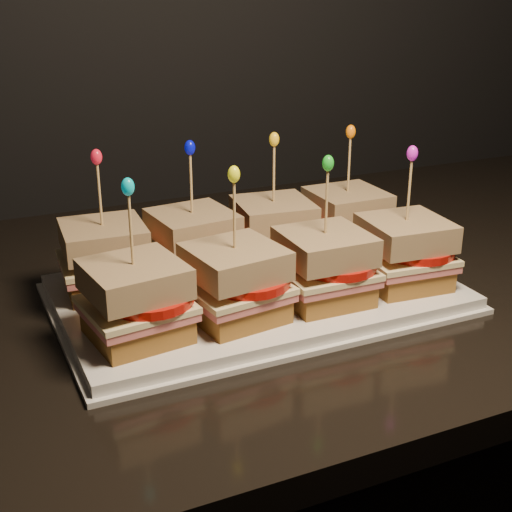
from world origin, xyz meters
name	(u,v)px	position (x,y,z in m)	size (l,w,h in m)	color
granite_slab	(332,272)	(-0.80, 1.65, 0.93)	(2.40, 0.72, 0.03)	black
platter	(256,294)	(-0.94, 1.58, 0.95)	(0.43, 0.27, 0.02)	white
platter_rim	(256,298)	(-0.94, 1.58, 0.95)	(0.44, 0.28, 0.01)	white
sandwich_0_bread_bot	(107,280)	(-1.10, 1.64, 0.97)	(0.09, 0.09, 0.02)	brown
sandwich_0_ham	(106,266)	(-1.10, 1.64, 0.99)	(0.09, 0.09, 0.01)	#CA5C5E
sandwich_0_cheese	(105,261)	(-1.10, 1.64, 1.00)	(0.10, 0.09, 0.01)	beige
sandwich_0_tomato	(117,254)	(-1.08, 1.63, 1.00)	(0.09, 0.09, 0.01)	#B0130A
sandwich_0_bread_top	(103,238)	(-1.10, 1.64, 1.02)	(0.09, 0.09, 0.03)	#562F0B
sandwich_0_pick	(100,198)	(-1.10, 1.64, 1.07)	(0.00, 0.00, 0.09)	tan
sandwich_0_frill	(96,157)	(-1.10, 1.64, 1.11)	(0.01, 0.01, 0.02)	red
sandwich_1_bread_bot	(194,265)	(-0.99, 1.64, 0.97)	(0.09, 0.09, 0.02)	brown
sandwich_1_ham	(193,252)	(-0.99, 1.64, 0.99)	(0.09, 0.09, 0.01)	#CA5C5E
sandwich_1_cheese	(193,247)	(-0.99, 1.64, 1.00)	(0.10, 0.09, 0.01)	beige
sandwich_1_tomato	(205,241)	(-0.98, 1.63, 1.00)	(0.09, 0.09, 0.01)	#B0130A
sandwich_1_bread_top	(193,225)	(-0.99, 1.64, 1.02)	(0.09, 0.09, 0.03)	#562F0B
sandwich_1_pick	(191,187)	(-0.99, 1.64, 1.07)	(0.00, 0.00, 0.09)	tan
sandwich_1_frill	(190,148)	(-0.99, 1.64, 1.11)	(0.01, 0.01, 0.02)	#0609D5
sandwich_2_bread_bot	(273,252)	(-0.89, 1.64, 0.97)	(0.09, 0.09, 0.02)	brown
sandwich_2_ham	(273,240)	(-0.89, 1.64, 0.99)	(0.09, 0.09, 0.01)	#CA5C5E
sandwich_2_cheese	(273,234)	(-0.89, 1.64, 1.00)	(0.10, 0.09, 0.01)	beige
sandwich_2_tomato	(284,229)	(-0.88, 1.63, 1.00)	(0.09, 0.09, 0.01)	#B0130A
sandwich_2_bread_top	(274,213)	(-0.89, 1.64, 1.02)	(0.09, 0.09, 0.03)	#562F0B
sandwich_2_pick	(274,177)	(-0.89, 1.64, 1.07)	(0.00, 0.00, 0.09)	tan
sandwich_2_frill	(274,139)	(-0.89, 1.64, 1.11)	(0.01, 0.01, 0.02)	yellow
sandwich_3_bread_bot	(345,240)	(-0.79, 1.64, 0.97)	(0.09, 0.09, 0.02)	brown
sandwich_3_ham	(346,228)	(-0.79, 1.64, 0.99)	(0.09, 0.09, 0.01)	#CA5C5E
sandwich_3_cheese	(346,223)	(-0.79, 1.64, 1.00)	(0.10, 0.09, 0.01)	beige
sandwich_3_tomato	(357,217)	(-0.77, 1.63, 1.00)	(0.09, 0.09, 0.01)	#B0130A
sandwich_3_bread_top	(347,203)	(-0.79, 1.64, 1.02)	(0.09, 0.09, 0.03)	#562F0B
sandwich_3_pick	(349,168)	(-0.79, 1.64, 1.07)	(0.00, 0.00, 0.09)	tan
sandwich_3_frill	(351,132)	(-0.79, 1.64, 1.11)	(0.01, 0.01, 0.02)	orange
sandwich_4_bread_bot	(137,326)	(-1.10, 1.52, 0.97)	(0.09, 0.09, 0.02)	brown
sandwich_4_ham	(136,311)	(-1.10, 1.52, 0.99)	(0.09, 0.09, 0.01)	#CA5C5E
sandwich_4_cheese	(136,305)	(-1.10, 1.52, 1.00)	(0.10, 0.09, 0.01)	beige
sandwich_4_tomato	(149,298)	(-1.08, 1.51, 1.00)	(0.09, 0.09, 0.01)	#B0130A
sandwich_4_bread_top	(134,279)	(-1.10, 1.52, 1.02)	(0.09, 0.09, 0.03)	#562F0B
sandwich_4_pick	(131,234)	(-1.10, 1.52, 1.07)	(0.00, 0.00, 0.09)	tan
sandwich_4_frill	(128,187)	(-1.10, 1.52, 1.11)	(0.01, 0.01, 0.02)	#03AABB
sandwich_5_bread_bot	(235,307)	(-0.99, 1.52, 0.97)	(0.09, 0.09, 0.02)	brown
sandwich_5_ham	(235,293)	(-0.99, 1.52, 0.99)	(0.09, 0.09, 0.01)	#CA5C5E
sandwich_5_cheese	(235,286)	(-0.99, 1.52, 1.00)	(0.10, 0.09, 0.01)	beige
sandwich_5_tomato	(248,280)	(-0.98, 1.51, 1.00)	(0.09, 0.09, 0.01)	#B0130A
sandwich_5_bread_top	(235,262)	(-0.99, 1.52, 1.02)	(0.09, 0.09, 0.03)	#562F0B
sandwich_5_pick	(234,219)	(-0.99, 1.52, 1.07)	(0.00, 0.00, 0.09)	tan
sandwich_5_frill	(234,174)	(-0.99, 1.52, 1.11)	(0.01, 0.01, 0.02)	yellow
sandwich_6_bread_bot	(323,289)	(-0.89, 1.52, 0.97)	(0.09, 0.09, 0.02)	brown
sandwich_6_ham	(324,276)	(-0.89, 1.52, 0.99)	(0.09, 0.09, 0.01)	#CA5C5E
sandwich_6_cheese	(324,270)	(-0.89, 1.52, 1.00)	(0.10, 0.09, 0.01)	beige
sandwich_6_tomato	(337,264)	(-0.88, 1.51, 1.00)	(0.09, 0.09, 0.01)	#B0130A
sandwich_6_bread_top	(325,246)	(-0.89, 1.52, 1.02)	(0.09, 0.09, 0.03)	#562F0B
sandwich_6_pick	(326,206)	(-0.89, 1.52, 1.07)	(0.00, 0.00, 0.09)	tan
sandwich_6_frill	(328,163)	(-0.89, 1.52, 1.11)	(0.01, 0.01, 0.02)	green
sandwich_7_bread_bot	(402,274)	(-0.79, 1.52, 0.97)	(0.09, 0.09, 0.02)	brown
sandwich_7_ham	(404,261)	(-0.79, 1.52, 0.99)	(0.09, 0.09, 0.01)	#CA5C5E
sandwich_7_cheese	(404,255)	(-0.79, 1.52, 1.00)	(0.10, 0.09, 0.01)	beige
sandwich_7_tomato	(417,249)	(-0.77, 1.51, 1.00)	(0.09, 0.09, 0.01)	#B0130A
sandwich_7_bread_top	(406,233)	(-0.79, 1.52, 1.02)	(0.09, 0.09, 0.03)	#562F0B
sandwich_7_pick	(409,194)	(-0.79, 1.52, 1.07)	(0.00, 0.00, 0.09)	tan
sandwich_7_frill	(412,153)	(-0.79, 1.52, 1.11)	(0.01, 0.01, 0.02)	#D31CD1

